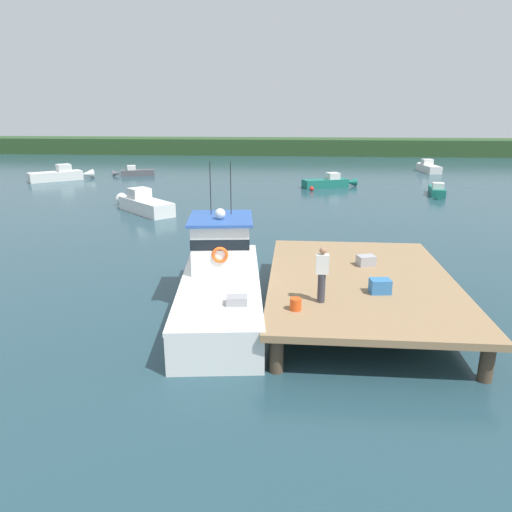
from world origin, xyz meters
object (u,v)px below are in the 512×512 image
deckhand_by_the_boat (322,274)px  crate_stack_near_edge (366,260)px  crate_single_by_cleat (380,286)px  moored_boat_outer_mooring (428,167)px  main_fishing_boat (221,279)px  moored_boat_mid_harbor (143,204)px  mooring_buoy_outer (312,189)px  bait_bucket (296,304)px  moored_boat_off_the_point (60,175)px  moored_boat_far_right (437,191)px  moored_boat_near_channel (329,182)px  moored_boat_far_left (135,172)px

deckhand_by_the_boat → crate_stack_near_edge: bearing=63.8°
crate_single_by_cleat → moored_boat_outer_mooring: crate_single_by_cleat is taller
main_fishing_boat → deckhand_by_the_boat: size_ratio=6.10×
crate_single_by_cleat → crate_stack_near_edge: crate_single_by_cleat is taller
crate_single_by_cleat → moored_boat_mid_harbor: bearing=127.0°
moored_boat_outer_mooring → mooring_buoy_outer: 19.81m
crate_single_by_cleat → moored_boat_outer_mooring: bearing=73.8°
main_fishing_boat → crate_single_by_cleat: main_fishing_boat is taller
bait_bucket → moored_boat_off_the_point: moored_boat_off_the_point is taller
moored_boat_far_right → moored_boat_off_the_point: size_ratio=0.78×
bait_bucket → mooring_buoy_outer: bait_bucket is taller
moored_boat_outer_mooring → moored_boat_off_the_point: size_ratio=1.00×
moored_boat_far_right → deckhand_by_the_boat: bearing=-111.8°
crate_single_by_cleat → moored_boat_mid_harbor: crate_single_by_cleat is taller
crate_stack_near_edge → moored_boat_near_channel: crate_stack_near_edge is taller
mooring_buoy_outer → moored_boat_outer_mooring: bearing=47.8°
moored_boat_outer_mooring → crate_stack_near_edge: bearing=-107.3°
bait_bucket → moored_boat_near_channel: bearing=84.7°
deckhand_by_the_boat → main_fishing_boat: bearing=145.2°
crate_stack_near_edge → moored_boat_off_the_point: crate_stack_near_edge is taller
bait_bucket → mooring_buoy_outer: size_ratio=0.90×
deckhand_by_the_boat → moored_boat_near_channel: bearing=85.9°
crate_single_by_cleat → moored_boat_mid_harbor: size_ratio=0.12×
moored_boat_mid_harbor → moored_boat_far_right: 23.01m
moored_boat_far_left → deckhand_by_the_boat: bearing=-63.9°
moored_boat_outer_mooring → moored_boat_off_the_point: bearing=-164.7°
deckhand_by_the_boat → mooring_buoy_outer: 27.66m
moored_boat_outer_mooring → main_fishing_boat: bearing=-113.1°
main_fishing_boat → moored_boat_mid_harbor: bearing=116.4°
moored_boat_near_channel → moored_boat_off_the_point: moored_boat_off_the_point is taller
crate_single_by_cleat → deckhand_by_the_boat: bearing=-154.5°
bait_bucket → moored_boat_far_right: bait_bucket is taller
deckhand_by_the_boat → moored_boat_far_right: (10.49, 26.16, -1.70)m
crate_single_by_cleat → mooring_buoy_outer: 26.79m
moored_boat_off_the_point → bait_bucket: bearing=-54.8°
moored_boat_off_the_point → mooring_buoy_outer: moored_boat_off_the_point is taller
crate_stack_near_edge → bait_bucket: (-2.47, -4.21, -0.01)m
moored_boat_far_left → moored_boat_mid_harbor: size_ratio=0.82×
main_fishing_boat → moored_boat_near_channel: (5.36, 27.46, -0.57)m
bait_bucket → mooring_buoy_outer: 28.29m
crate_single_by_cleat → moored_boat_off_the_point: 40.27m
moored_boat_outer_mooring → moored_boat_far_right: (-3.36, -16.11, -0.10)m
main_fishing_boat → bait_bucket: bearing=-49.0°
deckhand_by_the_boat → mooring_buoy_outer: (0.54, 27.59, -1.87)m
bait_bucket → main_fishing_boat: bearing=131.0°
deckhand_by_the_boat → moored_boat_near_channel: size_ratio=0.32×
moored_boat_near_channel → mooring_buoy_outer: (-1.57, -2.14, -0.25)m
main_fishing_boat → mooring_buoy_outer: main_fishing_boat is taller
moored_boat_outer_mooring → moored_boat_off_the_point: 38.96m
crate_single_by_cleat → moored_boat_off_the_point: crate_single_by_cleat is taller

